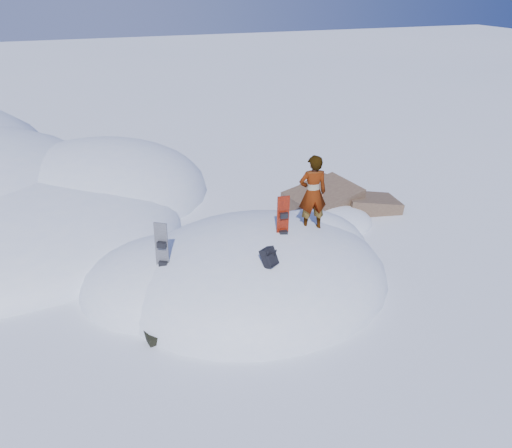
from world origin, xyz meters
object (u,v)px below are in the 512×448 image
object	(u,v)px
snowboard_red	(283,226)
backpack	(269,257)
person	(313,193)
snowboard_dark	(162,256)

from	to	relation	value
snowboard_red	backpack	world-z (taller)	snowboard_red
snowboard_red	backpack	distance (m)	1.35
backpack	person	distance (m)	2.35
snowboard_dark	snowboard_red	bearing A→B (deg)	29.38
snowboard_red	snowboard_dark	distance (m)	2.99
snowboard_red	person	xyz separation A→B (m)	(0.93, 0.33, 0.61)
snowboard_dark	person	size ratio (longest dim) A/B	0.85
snowboard_dark	backpack	distance (m)	2.53
snowboard_dark	backpack	xyz separation A→B (m)	(2.19, -1.26, 0.22)
snowboard_dark	person	distance (m)	4.02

